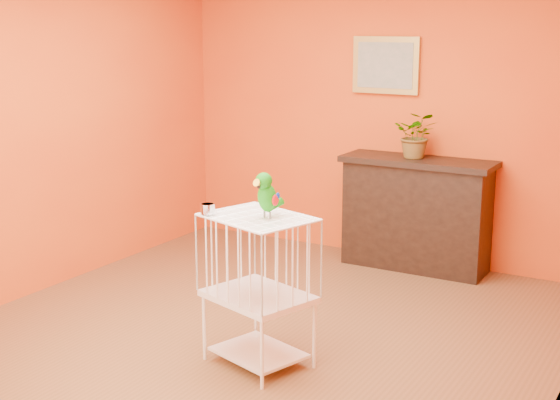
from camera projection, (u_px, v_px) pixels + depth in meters
The scene contains 8 objects.
ground at pixel (255, 336), 5.40m from camera, with size 4.50×4.50×0.00m, color brown.
room_shell at pixel (253, 107), 5.05m from camera, with size 4.50×4.50×4.50m.
console_cabinet at pixel (416, 214), 6.80m from camera, with size 1.32×0.47×0.98m.
potted_plant at pixel (418, 140), 6.70m from camera, with size 0.36×0.40×0.31m, color #26722D.
framed_picture at pixel (386, 65), 6.88m from camera, with size 0.62×0.04×0.50m.
birdcage at pixel (258, 289), 4.85m from camera, with size 0.74×0.65×0.97m.
feed_cup at pixel (208, 209), 4.79m from camera, with size 0.09×0.09×0.06m, color silver.
parrot at pixel (267, 194), 4.69m from camera, with size 0.14×0.26×0.29m.
Camera 1 is at (2.69, -4.29, 2.13)m, focal length 50.00 mm.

